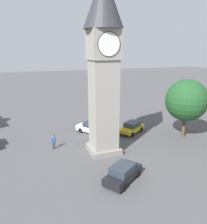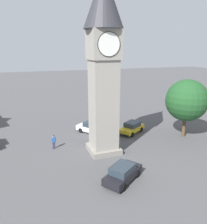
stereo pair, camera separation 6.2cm
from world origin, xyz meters
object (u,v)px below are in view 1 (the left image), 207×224
clock_tower (103,53)px  pedestrian (53,141)px  car_red_corner (132,127)px  car_blue_kerb (123,173)px  tree (187,100)px  car_silver_kerb (91,127)px

clock_tower → pedestrian: size_ratio=10.86×
car_red_corner → pedestrian: size_ratio=2.60×
car_blue_kerb → tree: 14.15m
car_blue_kerb → tree: bearing=29.1°
car_silver_kerb → car_red_corner: (5.17, -1.95, 0.00)m
car_red_corner → tree: tree is taller
car_silver_kerb → pedestrian: pedestrian is taller
clock_tower → car_red_corner: bearing=35.6°
car_red_corner → car_silver_kerb: bearing=159.3°
car_blue_kerb → tree: (11.84, 6.60, 4.08)m
car_red_corner → tree: bearing=-30.8°
car_red_corner → tree: size_ratio=0.59×
car_silver_kerb → tree: size_ratio=0.57×
clock_tower → car_blue_kerb: bearing=-94.1°
pedestrian → tree: 17.11m
car_blue_kerb → tree: tree is taller
car_blue_kerb → pedestrian: pedestrian is taller
car_silver_kerb → car_blue_kerb: bearing=-94.1°
car_red_corner → pedestrian: 10.86m
car_silver_kerb → pedestrian: 6.56m
car_red_corner → pedestrian: (-10.76, -1.47, 0.25)m
car_blue_kerb → car_red_corner: 11.73m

